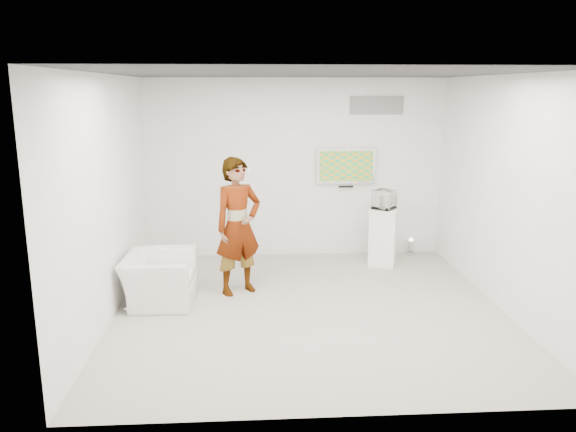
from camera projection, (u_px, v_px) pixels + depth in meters
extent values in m
cube|color=#A9A49B|center=(309.00, 308.00, 7.37)|extent=(5.00, 5.00, 0.01)
cube|color=#303033|center=(311.00, 74.00, 6.70)|extent=(5.00, 5.00, 0.01)
cube|color=silver|center=(295.00, 169.00, 9.47)|extent=(5.00, 0.01, 3.00)
cube|color=silver|center=(341.00, 253.00, 4.60)|extent=(5.00, 0.01, 3.00)
cube|color=silver|center=(108.00, 199.00, 6.88)|extent=(0.01, 5.00, 3.00)
cube|color=silver|center=(504.00, 194.00, 7.19)|extent=(0.01, 5.00, 3.00)
cube|color=silver|center=(346.00, 166.00, 9.46)|extent=(1.00, 0.08, 0.60)
cube|color=slate|center=(377.00, 105.00, 9.30)|extent=(0.90, 0.02, 0.30)
imported|color=white|center=(238.00, 226.00, 7.76)|extent=(0.84, 0.75, 1.92)
imported|color=white|center=(160.00, 279.00, 7.52)|extent=(0.93, 1.05, 0.67)
cube|color=white|center=(383.00, 237.00, 9.12)|extent=(0.58, 0.58, 0.94)
cylinder|color=silver|center=(411.00, 247.00, 9.74)|extent=(0.20, 0.20, 0.28)
cube|color=white|center=(384.00, 199.00, 8.98)|extent=(0.43, 0.43, 0.31)
cube|color=white|center=(384.00, 202.00, 8.99)|extent=(0.06, 0.16, 0.22)
cube|color=white|center=(247.00, 169.00, 7.85)|extent=(0.08, 0.16, 0.04)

